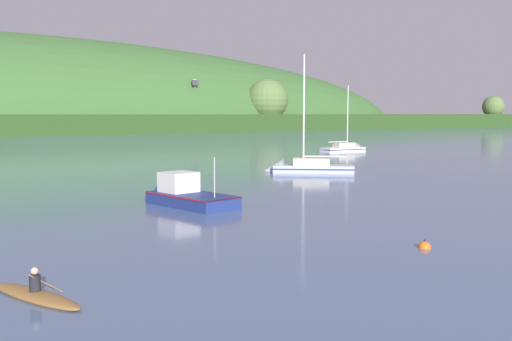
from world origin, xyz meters
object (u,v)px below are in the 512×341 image
dockside_crane (195,107)px  sailboat_midwater_white (348,150)px  mooring_buoy_midchannel (424,248)px  canoe_with_paddler (35,295)px  fishing_boat_moored (185,199)px  sailboat_outer_reach (302,170)px

dockside_crane → sailboat_midwater_white: bearing=-176.8°
dockside_crane → mooring_buoy_midchannel: size_ratio=26.97×
canoe_with_paddler → dockside_crane: bearing=130.9°
fishing_boat_moored → sailboat_midwater_white: bearing=-63.1°
mooring_buoy_midchannel → canoe_with_paddler: bearing=175.0°
sailboat_outer_reach → fishing_boat_moored: sailboat_outer_reach is taller
sailboat_midwater_white → mooring_buoy_midchannel: bearing=-128.1°
sailboat_midwater_white → mooring_buoy_midchannel: (-36.48, -47.96, -0.19)m
sailboat_midwater_white → sailboat_outer_reach: bearing=-138.5°
dockside_crane → sailboat_midwater_white: 109.95m
dockside_crane → sailboat_outer_reach: bearing=176.0°
canoe_with_paddler → fishing_boat_moored: bearing=119.5°
sailboat_outer_reach → canoe_with_paddler: size_ratio=2.86×
sailboat_outer_reach → fishing_boat_moored: bearing=71.7°
dockside_crane → sailboat_midwater_white: (-27.04, -106.33, -7.26)m
sailboat_outer_reach → canoe_with_paddler: 38.22m
fishing_boat_moored → mooring_buoy_midchannel: bearing=-179.8°
fishing_boat_moored → mooring_buoy_midchannel: size_ratio=10.90×
canoe_with_paddler → mooring_buoy_midchannel: canoe_with_paddler is taller
fishing_boat_moored → canoe_with_paddler: (-11.00, -13.89, -0.26)m
sailboat_outer_reach → mooring_buoy_midchannel: (-13.66, -27.18, -0.25)m
sailboat_midwater_white → canoe_with_paddler: 69.07m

